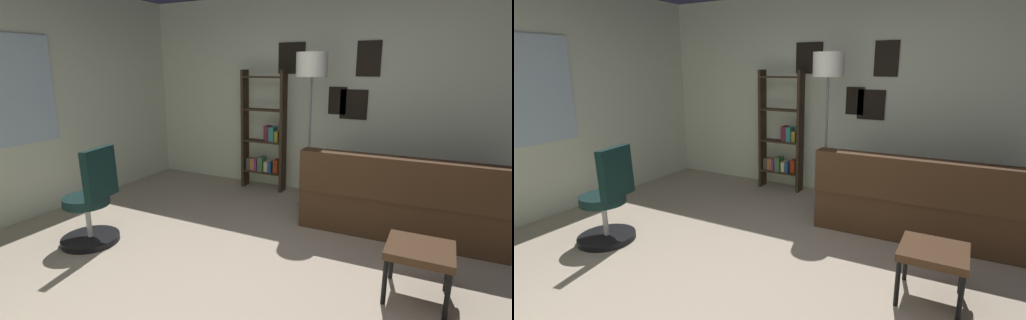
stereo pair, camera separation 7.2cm
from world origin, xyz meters
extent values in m
cube|color=tan|center=(0.00, 0.00, -0.05)|extent=(5.17, 5.92, 0.10)
cube|color=beige|center=(0.00, 3.01, 1.35)|extent=(5.17, 0.10, 2.69)
cube|color=silver|center=(0.13, 2.95, 1.48)|extent=(0.90, 0.03, 1.20)
cube|color=beige|center=(2.64, 0.00, 1.35)|extent=(0.10, 5.92, 2.69)
cube|color=black|center=(2.58, -0.18, 1.26)|extent=(0.02, 0.35, 0.38)
cube|color=black|center=(2.58, 0.70, 1.85)|extent=(0.02, 0.38, 0.41)
cube|color=black|center=(2.58, 0.04, 1.30)|extent=(0.02, 0.24, 0.36)
cube|color=black|center=(2.58, -0.33, 1.83)|extent=(0.02, 0.30, 0.43)
cube|color=#402919|center=(1.77, -0.92, 0.22)|extent=(0.89, 2.02, 0.44)
cube|color=#402919|center=(1.42, -0.93, 0.65)|extent=(0.24, 2.01, 0.44)
cube|color=#402919|center=(1.79, -1.85, 0.54)|extent=(0.85, 0.16, 0.20)
cube|color=#402919|center=(1.75, 0.01, 0.54)|extent=(0.85, 0.16, 0.20)
cube|color=#402919|center=(2.50, -1.48, 0.22)|extent=(0.60, 0.86, 0.44)
cube|color=#B52C1A|center=(1.55, -1.33, 0.61)|extent=(0.22, 0.41, 0.42)
cube|color=beige|center=(1.54, -0.65, 0.61)|extent=(0.17, 0.41, 0.40)
cube|color=maroon|center=(1.54, -1.09, 0.61)|extent=(0.25, 0.43, 0.41)
cube|color=#402919|center=(0.48, -1.20, 0.40)|extent=(0.46, 0.48, 0.06)
cylinder|color=black|center=(0.28, -1.41, 0.18)|extent=(0.04, 0.04, 0.37)
cylinder|color=black|center=(0.67, -1.41, 0.18)|extent=(0.04, 0.04, 0.37)
cylinder|color=black|center=(0.28, -0.99, 0.18)|extent=(0.04, 0.04, 0.37)
cylinder|color=black|center=(0.67, -0.99, 0.18)|extent=(0.04, 0.04, 0.37)
cylinder|color=black|center=(0.00, 1.82, 0.03)|extent=(0.56, 0.56, 0.06)
cylinder|color=#B2B2B7|center=(0.00, 1.82, 0.25)|extent=(0.05, 0.05, 0.38)
cylinder|color=black|center=(0.00, 1.82, 0.44)|extent=(0.44, 0.44, 0.09)
cube|color=black|center=(0.04, 1.63, 0.74)|extent=(0.41, 0.16, 0.49)
cube|color=#322519|center=(2.37, 0.72, 0.85)|extent=(0.18, 0.04, 1.70)
cube|color=#322519|center=(2.37, 1.32, 0.85)|extent=(0.18, 0.04, 1.70)
cube|color=#322519|center=(2.37, 1.02, 0.25)|extent=(0.18, 0.56, 0.02)
cube|color=#322519|center=(2.37, 1.02, 0.70)|extent=(0.18, 0.56, 0.02)
cube|color=#322519|center=(2.37, 1.02, 1.15)|extent=(0.18, 0.56, 0.02)
cube|color=#322519|center=(2.37, 1.02, 1.60)|extent=(0.18, 0.56, 0.02)
cube|color=#972E12|center=(2.39, 0.81, 0.36)|extent=(0.13, 0.07, 0.19)
cube|color=navy|center=(2.38, 0.89, 0.34)|extent=(0.16, 0.05, 0.15)
cube|color=beige|center=(2.39, 0.96, 0.33)|extent=(0.14, 0.06, 0.14)
cube|color=#3E6A3F|center=(2.37, 1.04, 0.36)|extent=(0.17, 0.08, 0.21)
cube|color=#7B2A7A|center=(2.38, 1.12, 0.35)|extent=(0.16, 0.04, 0.18)
cube|color=#BE7835|center=(2.39, 1.19, 0.34)|extent=(0.13, 0.07, 0.17)
cube|color=#4C4C4C|center=(2.39, 1.26, 0.34)|extent=(0.13, 0.05, 0.16)
cube|color=olive|center=(2.39, 0.81, 0.79)|extent=(0.14, 0.05, 0.15)
cube|color=#2D7B78|center=(2.38, 0.88, 0.81)|extent=(0.15, 0.07, 0.20)
cube|color=maroon|center=(2.39, 0.96, 0.82)|extent=(0.14, 0.08, 0.21)
cylinder|color=slate|center=(1.97, 0.20, 0.01)|extent=(0.28, 0.28, 0.03)
cylinder|color=slate|center=(1.97, 0.20, 0.82)|extent=(0.03, 0.03, 1.59)
cylinder|color=white|center=(1.97, 0.20, 1.76)|extent=(0.37, 0.37, 0.28)
camera|label=1|loc=(-2.35, -1.26, 1.72)|focal=26.24mm
camera|label=2|loc=(-2.32, -1.32, 1.72)|focal=26.24mm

